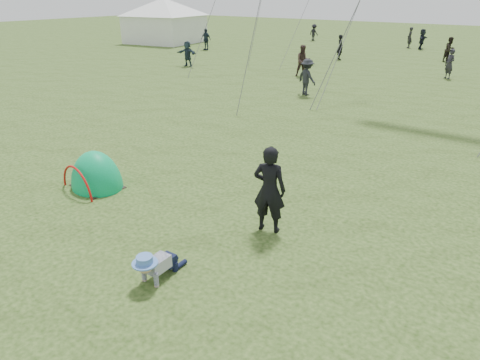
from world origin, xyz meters
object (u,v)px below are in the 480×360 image
Objects in this scene: crawling_toddler at (155,265)px; popup_tent at (98,187)px; standing_adult at (269,190)px; event_marquee at (165,19)px.

popup_tent is at bearing 153.75° from crawling_toddler.
standing_adult reaches higher than crawling_toddler.
popup_tent is 0.30× the size of event_marquee.
crawling_toddler is 4.47m from popup_tent.
standing_adult is 36.73m from event_marquee.
event_marquee is (-27.32, 24.53, 1.24)m from standing_adult.
event_marquee is at bearing 140.02° from popup_tent.
crawling_toddler is 0.43× the size of standing_adult.
crawling_toddler is 0.42× the size of popup_tent.
popup_tent is at bearing -56.75° from event_marquee.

